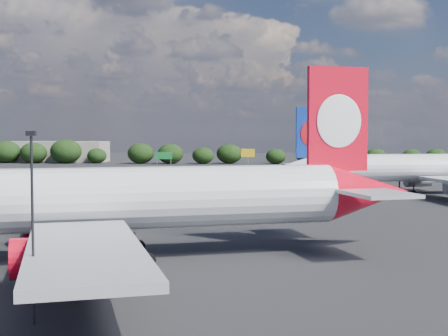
{
  "coord_description": "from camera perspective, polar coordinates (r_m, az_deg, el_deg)",
  "views": [
    {
      "loc": [
        20.31,
        -45.48,
        11.23
      ],
      "look_at": [
        16.0,
        12.0,
        8.0
      ],
      "focal_mm": 50.0,
      "sensor_mm": 36.0,
      "label": 1
    }
  ],
  "objects": [
    {
      "name": "horizon_treeline",
      "position": [
        228.29,
        -3.2,
        1.32
      ],
      "size": [
        206.97,
        14.21,
        9.01
      ],
      "color": "black",
      "rests_on": "ground"
    },
    {
      "name": "highway_sign",
      "position": [
        224.92,
        -5.52,
        1.13
      ],
      "size": [
        6.0,
        0.3,
        4.5
      ],
      "color": "#156B2C",
      "rests_on": "ground"
    },
    {
      "name": "ground",
      "position": [
        108.01,
        -6.58,
        -2.78
      ],
      "size": [
        500.0,
        500.0,
        0.0
      ],
      "primitive_type": "plane",
      "color": "black",
      "rests_on": "ground"
    },
    {
      "name": "terminal_building",
      "position": [
        252.45,
        -15.47,
        1.45
      ],
      "size": [
        42.0,
        16.0,
        8.0
      ],
      "color": "gray",
      "rests_on": "ground"
    },
    {
      "name": "apron_lamp_post",
      "position": [
        38.03,
        -17.1,
        -4.34
      ],
      "size": [
        0.55,
        0.3,
        11.36
      ],
      "color": "black",
      "rests_on": "ground"
    },
    {
      "name": "china_southern_airliner",
      "position": [
        117.76,
        16.49,
        -0.05
      ],
      "size": [
        48.15,
        46.05,
        15.81
      ],
      "color": "silver",
      "rests_on": "ground"
    },
    {
      "name": "qantas_airliner",
      "position": [
        55.39,
        -9.0,
        -2.94
      ],
      "size": [
        52.32,
        50.25,
        17.53
      ],
      "color": "silver",
      "rests_on": "ground"
    },
    {
      "name": "billboard_yellow",
      "position": [
        227.75,
        2.2,
        1.35
      ],
      "size": [
        5.0,
        0.3,
        5.5
      ],
      "color": "gold",
      "rests_on": "ground"
    }
  ]
}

